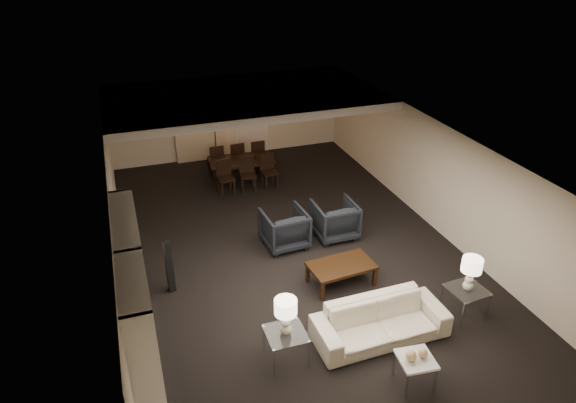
% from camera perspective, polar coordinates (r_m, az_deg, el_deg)
% --- Properties ---
extents(floor, '(11.00, 11.00, 0.00)m').
position_cam_1_polar(floor, '(11.47, 0.00, -4.86)').
color(floor, black).
rests_on(floor, ground).
extents(ceiling, '(7.00, 11.00, 0.02)m').
position_cam_1_polar(ceiling, '(10.34, 0.00, 6.87)').
color(ceiling, silver).
rests_on(ceiling, ground).
extents(wall_back, '(7.00, 0.02, 2.50)m').
position_cam_1_polar(wall_back, '(15.75, -6.66, 9.38)').
color(wall_back, beige).
rests_on(wall_back, ground).
extents(wall_front, '(7.00, 0.02, 2.50)m').
position_cam_1_polar(wall_front, '(6.91, 16.06, -19.47)').
color(wall_front, beige).
rests_on(wall_front, ground).
extents(wall_left, '(0.02, 11.00, 2.50)m').
position_cam_1_polar(wall_left, '(10.38, -18.59, -2.23)').
color(wall_left, beige).
rests_on(wall_left, ground).
extents(wall_right, '(0.02, 11.00, 2.50)m').
position_cam_1_polar(wall_right, '(12.33, 15.58, 3.11)').
color(wall_right, beige).
rests_on(wall_right, ground).
extents(ceiling_soffit, '(7.00, 4.00, 0.20)m').
position_cam_1_polar(ceiling_soffit, '(13.55, -4.95, 11.48)').
color(ceiling_soffit, silver).
rests_on(ceiling_soffit, ceiling).
extents(curtains, '(1.50, 0.12, 2.40)m').
position_cam_1_polar(curtains, '(15.54, -9.84, 8.69)').
color(curtains, beige).
rests_on(curtains, wall_back).
extents(door, '(0.90, 0.05, 2.10)m').
position_cam_1_polar(door, '(15.95, -4.12, 8.96)').
color(door, silver).
rests_on(door, wall_back).
extents(painting, '(0.95, 0.04, 0.65)m').
position_cam_1_polar(painting, '(16.18, 0.71, 11.18)').
color(painting, '#142D38').
rests_on(painting, wall_back).
extents(media_unit, '(0.38, 3.40, 2.35)m').
position_cam_1_polar(media_unit, '(8.24, -16.36, -11.15)').
color(media_unit, white).
rests_on(media_unit, wall_left).
extents(pendant_light, '(0.52, 0.52, 0.24)m').
position_cam_1_polar(pendant_light, '(13.77, -3.65, 9.70)').
color(pendant_light, '#D8591E').
rests_on(pendant_light, ceiling_soffit).
extents(sofa, '(2.30, 0.92, 0.67)m').
position_cam_1_polar(sofa, '(9.08, 10.23, -12.98)').
color(sofa, beige).
rests_on(sofa, floor).
extents(coffee_table, '(1.31, 0.83, 0.45)m').
position_cam_1_polar(coffee_table, '(10.25, 5.92, -8.01)').
color(coffee_table, black).
rests_on(coffee_table, floor).
extents(armchair_left, '(0.97, 0.99, 0.85)m').
position_cam_1_polar(armchair_left, '(11.26, -0.39, -3.00)').
color(armchair_left, black).
rests_on(armchair_left, floor).
extents(armchair_right, '(0.91, 0.94, 0.85)m').
position_cam_1_polar(armchair_right, '(11.65, 5.21, -2.00)').
color(armchair_right, black).
rests_on(armchair_right, floor).
extents(side_table_left, '(0.63, 0.63, 0.59)m').
position_cam_1_polar(side_table_left, '(8.56, -0.25, -15.84)').
color(side_table_left, white).
rests_on(side_table_left, floor).
extents(side_table_right, '(0.68, 0.68, 0.59)m').
position_cam_1_polar(side_table_right, '(9.92, 19.02, -10.54)').
color(side_table_right, white).
rests_on(side_table_right, floor).
extents(table_lamp_left, '(0.36, 0.36, 0.65)m').
position_cam_1_polar(table_lamp_left, '(8.14, -0.26, -12.70)').
color(table_lamp_left, '#EDE7C8').
rests_on(table_lamp_left, side_table_left).
extents(table_lamp_right, '(0.36, 0.36, 0.65)m').
position_cam_1_polar(table_lamp_right, '(9.56, 19.59, -7.62)').
color(table_lamp_right, beige).
rests_on(table_lamp_right, side_table_right).
extents(marble_table, '(0.58, 0.58, 0.52)m').
position_cam_1_polar(marble_table, '(8.46, 13.87, -17.82)').
color(marble_table, silver).
rests_on(marble_table, floor).
extents(gold_gourd_a, '(0.17, 0.17, 0.17)m').
position_cam_1_polar(gold_gourd_a, '(8.18, 13.53, -16.33)').
color(gold_gourd_a, '#D9C273').
rests_on(gold_gourd_a, marble_table).
extents(gold_gourd_b, '(0.15, 0.15, 0.15)m').
position_cam_1_polar(gold_gourd_b, '(8.27, 14.75, -15.98)').
color(gold_gourd_b, '#E4B179').
rests_on(gold_gourd_b, marble_table).
extents(television, '(1.07, 0.14, 0.62)m').
position_cam_1_polar(television, '(8.84, -16.41, -9.07)').
color(television, black).
rests_on(television, media_unit).
extents(vase_blue, '(0.17, 0.17, 0.18)m').
position_cam_1_polar(vase_blue, '(7.54, -15.76, -15.54)').
color(vase_blue, '#222B95').
rests_on(vase_blue, media_unit).
extents(vase_amber, '(0.18, 0.18, 0.18)m').
position_cam_1_polar(vase_amber, '(7.56, -16.54, -10.59)').
color(vase_amber, gold).
rests_on(vase_amber, media_unit).
extents(floor_speaker, '(0.15, 0.15, 1.11)m').
position_cam_1_polar(floor_speaker, '(10.07, -13.06, -7.09)').
color(floor_speaker, black).
rests_on(floor_speaker, floor).
extents(dining_table, '(1.81, 1.10, 0.61)m').
position_cam_1_polar(dining_table, '(14.34, -5.13, 3.49)').
color(dining_table, black).
rests_on(dining_table, floor).
extents(chair_nl, '(0.45, 0.45, 0.91)m').
position_cam_1_polar(chair_nl, '(13.58, -6.91, 2.63)').
color(chair_nl, black).
rests_on(chair_nl, floor).
extents(chair_nm, '(0.47, 0.47, 0.91)m').
position_cam_1_polar(chair_nm, '(13.70, -4.47, 3.00)').
color(chair_nm, black).
rests_on(chair_nm, floor).
extents(chair_nr, '(0.46, 0.46, 0.91)m').
position_cam_1_polar(chair_nr, '(13.85, -2.07, 3.35)').
color(chair_nr, black).
rests_on(chair_nr, floor).
extents(chair_fl, '(0.46, 0.46, 0.91)m').
position_cam_1_polar(chair_fl, '(14.75, -8.05, 4.67)').
color(chair_fl, black).
rests_on(chair_fl, floor).
extents(chair_fm, '(0.44, 0.44, 0.91)m').
position_cam_1_polar(chair_fm, '(14.86, -5.78, 4.99)').
color(chair_fm, black).
rests_on(chair_fm, floor).
extents(chair_fr, '(0.44, 0.44, 0.91)m').
position_cam_1_polar(chair_fr, '(15.00, -3.55, 5.29)').
color(chair_fr, black).
rests_on(chair_fr, floor).
extents(floor_lamp, '(0.30, 0.30, 1.81)m').
position_cam_1_polar(floor_lamp, '(14.41, -8.01, 6.05)').
color(floor_lamp, black).
rests_on(floor_lamp, floor).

